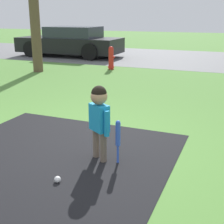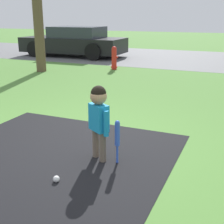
# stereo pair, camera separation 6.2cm
# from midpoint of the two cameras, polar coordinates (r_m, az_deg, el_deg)

# --- Properties ---
(ground_plane) EXTENTS (60.00, 60.00, 0.00)m
(ground_plane) POSITION_cam_midpoint_polar(r_m,az_deg,el_deg) (4.33, -7.51, -6.26)
(ground_plane) COLOR #518438
(street_strip) EXTENTS (40.00, 6.00, 0.01)m
(street_strip) POSITION_cam_midpoint_polar(r_m,az_deg,el_deg) (13.35, 13.73, 9.47)
(street_strip) COLOR slate
(street_strip) RESTS_ON ground
(child) EXTENTS (0.33, 0.26, 0.94)m
(child) POSITION_cam_midpoint_polar(r_m,az_deg,el_deg) (3.72, -2.83, -0.12)
(child) COLOR #6B5B4C
(child) RESTS_ON ground
(baseball_bat) EXTENTS (0.06, 0.06, 0.55)m
(baseball_bat) POSITION_cam_midpoint_polar(r_m,az_deg,el_deg) (3.70, 0.62, -4.37)
(baseball_bat) COLOR blue
(baseball_bat) RESTS_ON ground
(sports_ball) EXTENTS (0.07, 0.07, 0.07)m
(sports_ball) POSITION_cam_midpoint_polar(r_m,az_deg,el_deg) (3.47, -10.44, -12.03)
(sports_ball) COLOR white
(sports_ball) RESTS_ON ground
(fire_hydrant) EXTENTS (0.23, 0.21, 0.75)m
(fire_hydrant) POSITION_cam_midpoint_polar(r_m,az_deg,el_deg) (10.34, -0.34, 9.81)
(fire_hydrant) COLOR red
(fire_hydrant) RESTS_ON ground
(parked_car) EXTENTS (4.47, 1.97, 1.25)m
(parked_car) POSITION_cam_midpoint_polar(r_m,az_deg,el_deg) (13.82, -7.75, 12.55)
(parked_car) COLOR black
(parked_car) RESTS_ON ground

